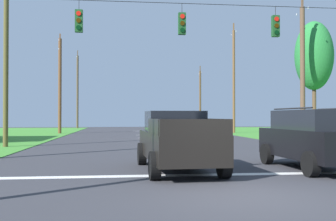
{
  "coord_description": "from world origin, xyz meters",
  "views": [
    {
      "loc": [
        -2.68,
        -8.81,
        1.77
      ],
      "look_at": [
        -0.34,
        11.62,
        2.07
      ],
      "focal_mm": 43.59,
      "sensor_mm": 36.0,
      "label": 1
    }
  ],
  "objects": [
    {
      "name": "lane_dash_0",
      "position": [
        0.0,
        9.3,
        0.0
      ],
      "size": [
        2.5,
        0.15,
        0.01
      ],
      "primitive_type": "cube",
      "rotation": [
        0.0,
        0.0,
        1.57
      ],
      "color": "white",
      "rests_on": "ground"
    },
    {
      "name": "distant_car_crossing_white",
      "position": [
        0.87,
        23.62,
        0.79
      ],
      "size": [
        2.25,
        4.41,
        1.52
      ],
      "color": "silver",
      "rests_on": "ground"
    },
    {
      "name": "stop_bar_stripe",
      "position": [
        0.0,
        3.3,
        0.0
      ],
      "size": [
        14.76,
        0.45,
        0.01
      ],
      "primitive_type": "cube",
      "color": "white",
      "rests_on": "ground"
    },
    {
      "name": "lane_dash_1",
      "position": [
        0.0,
        15.45,
        0.0
      ],
      "size": [
        2.5,
        0.15,
        0.01
      ],
      "primitive_type": "cube",
      "rotation": [
        0.0,
        0.0,
        1.57
      ],
      "color": "white",
      "rests_on": "ground"
    },
    {
      "name": "utility_pole_far_left",
      "position": [
        -9.29,
        15.47,
        5.62
      ],
      "size": [
        0.28,
        1.95,
        11.62
      ],
      "color": "brown",
      "rests_on": "ground"
    },
    {
      "name": "pickup_truck",
      "position": [
        -0.85,
        4.45,
        0.97
      ],
      "size": [
        2.48,
        5.49,
        1.95
      ],
      "color": "black",
      "rests_on": "ground"
    },
    {
      "name": "ground_plane",
      "position": [
        0.0,
        0.0,
        0.0
      ],
      "size": [
        120.0,
        120.0,
        0.0
      ],
      "primitive_type": "plane",
      "color": "#333338"
    },
    {
      "name": "lane_dash_2",
      "position": [
        0.0,
        24.98,
        0.0
      ],
      "size": [
        2.5,
        0.15,
        0.01
      ],
      "primitive_type": "cube",
      "rotation": [
        0.0,
        0.0,
        1.57
      ],
      "color": "white",
      "rests_on": "ground"
    },
    {
      "name": "utility_pole_near_left",
      "position": [
        9.21,
        52.0,
        4.51
      ],
      "size": [
        0.29,
        1.97,
        9.43
      ],
      "color": "brown",
      "rests_on": "ground"
    },
    {
      "name": "suv_black",
      "position": [
        3.73,
        4.17,
        1.06
      ],
      "size": [
        2.37,
        4.87,
        2.05
      ],
      "color": "black",
      "rests_on": "ground"
    },
    {
      "name": "tree_roadside_right",
      "position": [
        10.57,
        17.99,
        5.94
      ],
      "size": [
        2.61,
        2.61,
        8.36
      ],
      "color": "brown",
      "rests_on": "ground"
    },
    {
      "name": "utility_pole_far_right",
      "position": [
        9.16,
        33.19,
        5.68
      ],
      "size": [
        0.26,
        1.95,
        11.67
      ],
      "color": "brown",
      "rests_on": "ground"
    },
    {
      "name": "lane_dash_4",
      "position": [
        0.0,
        40.36,
        0.0
      ],
      "size": [
        2.5,
        0.15,
        0.01
      ],
      "primitive_type": "cube",
      "rotation": [
        0.0,
        0.0,
        1.57
      ],
      "color": "white",
      "rests_on": "ground"
    },
    {
      "name": "overhead_signal_span",
      "position": [
        -0.0,
        8.76,
        3.99
      ],
      "size": [
        17.09,
        0.31,
        7.28
      ],
      "color": "brown",
      "rests_on": "ground"
    },
    {
      "name": "utility_pole_mid_right",
      "position": [
        8.93,
        16.23,
        4.57
      ],
      "size": [
        0.31,
        1.78,
        9.5
      ],
      "color": "brown",
      "rests_on": "ground"
    },
    {
      "name": "utility_pole_distant_right",
      "position": [
        -8.95,
        33.85,
        5.08
      ],
      "size": [
        0.34,
        1.69,
        10.26
      ],
      "color": "brown",
      "rests_on": "ground"
    },
    {
      "name": "utility_pole_distant_left",
      "position": [
        -9.07,
        51.84,
        5.51
      ],
      "size": [
        0.3,
        1.96,
        11.45
      ],
      "color": "brown",
      "rests_on": "ground"
    },
    {
      "name": "lane_dash_3",
      "position": [
        0.0,
        29.93,
        0.0
      ],
      "size": [
        2.5,
        0.15,
        0.01
      ],
      "primitive_type": "cube",
      "rotation": [
        0.0,
        0.0,
        1.57
      ],
      "color": "white",
      "rests_on": "ground"
    }
  ]
}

